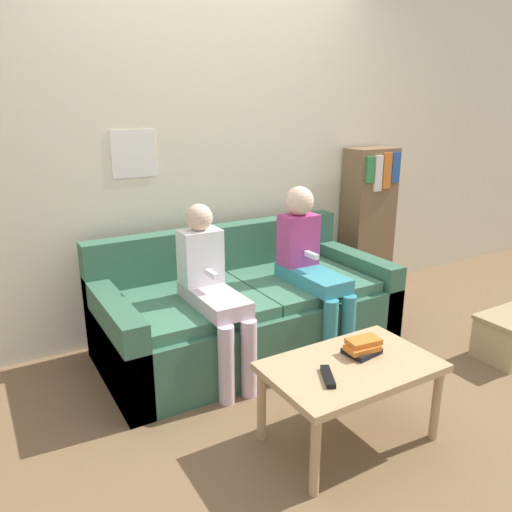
% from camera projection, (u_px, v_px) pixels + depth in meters
% --- Properties ---
extents(ground_plane, '(10.00, 10.00, 0.00)m').
position_uv_depth(ground_plane, '(294.00, 386.00, 2.91)').
color(ground_plane, brown).
extents(wall_back, '(8.00, 0.06, 2.60)m').
position_uv_depth(wall_back, '(206.00, 145.00, 3.44)').
color(wall_back, beige).
rests_on(wall_back, ground_plane).
extents(couch, '(1.89, 0.91, 0.77)m').
position_uv_depth(couch, '(246.00, 311.00, 3.30)').
color(couch, '#38664C').
rests_on(couch, ground_plane).
extents(coffee_table, '(0.81, 0.51, 0.41)m').
position_uv_depth(coffee_table, '(351.00, 373.00, 2.35)').
color(coffee_table, tan).
rests_on(coffee_table, ground_plane).
extents(person_left, '(0.24, 0.61, 1.02)m').
position_uv_depth(person_left, '(212.00, 287.00, 2.87)').
color(person_left, silver).
rests_on(person_left, ground_plane).
extents(person_right, '(0.24, 0.61, 1.07)m').
position_uv_depth(person_right, '(310.00, 261.00, 3.21)').
color(person_right, teal).
rests_on(person_right, ground_plane).
extents(tv_remote, '(0.11, 0.17, 0.02)m').
position_uv_depth(tv_remote, '(328.00, 376.00, 2.20)').
color(tv_remote, black).
rests_on(tv_remote, coffee_table).
extents(book_stack, '(0.19, 0.16, 0.08)m').
position_uv_depth(book_stack, '(362.00, 347.00, 2.42)').
color(book_stack, black).
rests_on(book_stack, coffee_table).
extents(bookshelf, '(0.41, 0.26, 1.23)m').
position_uv_depth(bookshelf, '(368.00, 222.00, 4.18)').
color(bookshelf, brown).
rests_on(bookshelf, ground_plane).
extents(storage_box, '(0.45, 0.31, 0.29)m').
position_uv_depth(storage_box, '(512.00, 336.00, 3.20)').
color(storage_box, tan).
rests_on(storage_box, ground_plane).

